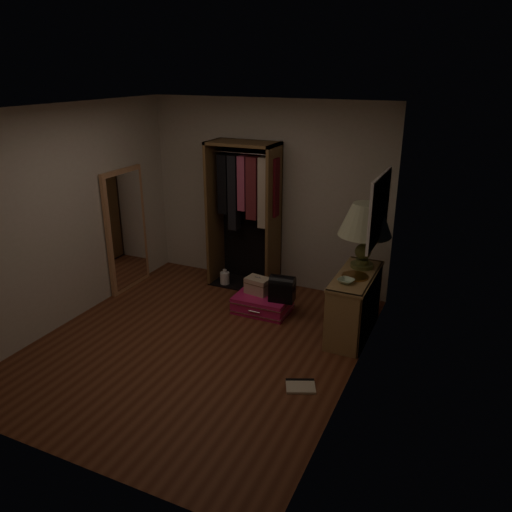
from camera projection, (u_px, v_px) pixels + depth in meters
name	position (u px, v px, depth m)	size (l,w,h in m)	color
ground	(198.00, 344.00, 5.71)	(4.00, 4.00, 0.00)	#5A2C19
room_walls	(200.00, 218.00, 5.18)	(3.52, 4.02, 2.60)	beige
console_bookshelf	(355.00, 301.00, 5.86)	(0.42, 1.12, 0.75)	#A07D4D
open_wardrobe	(246.00, 202.00, 6.87)	(0.98, 0.50, 2.05)	brown
floor_mirror	(126.00, 230.00, 6.92)	(0.06, 0.80, 1.70)	tan
pink_suitcase	(262.00, 303.00, 6.45)	(0.71, 0.53, 0.22)	#D11961
train_case	(258.00, 285.00, 6.46)	(0.34, 0.26, 0.22)	#C1AF93
black_bag	(282.00, 288.00, 6.22)	(0.33, 0.24, 0.34)	black
table_lamp	(365.00, 221.00, 5.71)	(0.73, 0.73, 0.78)	#50582B
brass_tray	(355.00, 276.00, 5.64)	(0.35, 0.35, 0.02)	#B48345
ceramic_bowl	(346.00, 281.00, 5.48)	(0.18, 0.18, 0.04)	#A8C8A7
white_jug	(225.00, 278.00, 7.23)	(0.17, 0.17, 0.24)	white
floor_book	(300.00, 385.00, 4.95)	(0.36, 0.33, 0.03)	beige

